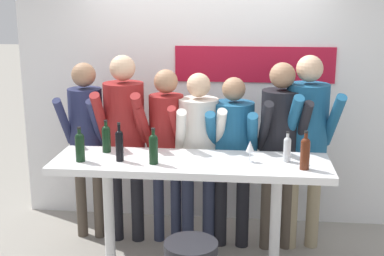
{
  "coord_description": "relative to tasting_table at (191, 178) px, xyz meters",
  "views": [
    {
      "loc": [
        0.44,
        -4.16,
        2.39
      ],
      "look_at": [
        0.0,
        0.1,
        1.29
      ],
      "focal_mm": 50.0,
      "sensor_mm": 36.0,
      "label": 1
    }
  ],
  "objects": [
    {
      "name": "back_wall",
      "position": [
        0.01,
        1.29,
        0.35
      ],
      "size": [
        3.88,
        0.12,
        2.47
      ],
      "color": "white",
      "rests_on": "ground_plane"
    },
    {
      "name": "tasting_table",
      "position": [
        0.0,
        0.0,
        0.0
      ],
      "size": [
        2.28,
        0.65,
        1.04
      ],
      "color": "white",
      "rests_on": "ground_plane"
    },
    {
      "name": "person_far_left",
      "position": [
        -1.08,
        0.65,
        0.21
      ],
      "size": [
        0.39,
        0.53,
        1.75
      ],
      "rotation": [
        0.0,
        0.0,
        -0.02
      ],
      "color": "#473D33",
      "rests_on": "ground_plane"
    },
    {
      "name": "person_left",
      "position": [
        -0.69,
        0.61,
        0.25
      ],
      "size": [
        0.45,
        0.57,
        1.83
      ],
      "rotation": [
        0.0,
        0.0,
        0.01
      ],
      "color": "black",
      "rests_on": "ground_plane"
    },
    {
      "name": "person_center_left",
      "position": [
        -0.3,
        0.62,
        0.18
      ],
      "size": [
        0.44,
        0.56,
        1.7
      ],
      "rotation": [
        0.0,
        0.0,
        -0.17
      ],
      "color": "#23283D",
      "rests_on": "ground_plane"
    },
    {
      "name": "person_center",
      "position": [
        0.01,
        0.56,
        0.15
      ],
      "size": [
        0.5,
        0.6,
        1.68
      ],
      "rotation": [
        0.0,
        0.0,
        0.19
      ],
      "color": "#23283D",
      "rests_on": "ground_plane"
    },
    {
      "name": "person_center_right",
      "position": [
        0.33,
        0.59,
        0.12
      ],
      "size": [
        0.47,
        0.55,
        1.64
      ],
      "rotation": [
        0.0,
        0.0,
        -0.03
      ],
      "color": "black",
      "rests_on": "ground_plane"
    },
    {
      "name": "person_right",
      "position": [
        0.76,
        0.59,
        0.23
      ],
      "size": [
        0.47,
        0.59,
        1.78
      ],
      "rotation": [
        0.0,
        0.0,
        0.13
      ],
      "color": "#473D33",
      "rests_on": "ground_plane"
    },
    {
      "name": "person_far_right",
      "position": [
        1.0,
        0.64,
        0.26
      ],
      "size": [
        0.53,
        0.64,
        1.85
      ],
      "rotation": [
        0.0,
        0.0,
        0.19
      ],
      "color": "gray",
      "rests_on": "ground_plane"
    },
    {
      "name": "wine_bottle_0",
      "position": [
        -0.58,
        -0.07,
        0.3
      ],
      "size": [
        0.06,
        0.06,
        0.32
      ],
      "color": "black",
      "rests_on": "tasting_table"
    },
    {
      "name": "wine_bottle_1",
      "position": [
        -0.75,
        0.16,
        0.29
      ],
      "size": [
        0.07,
        0.07,
        0.28
      ],
      "color": "black",
      "rests_on": "tasting_table"
    },
    {
      "name": "wine_bottle_2",
      "position": [
        -0.29,
        -0.12,
        0.29
      ],
      "size": [
        0.07,
        0.07,
        0.3
      ],
      "color": "black",
      "rests_on": "tasting_table"
    },
    {
      "name": "wine_bottle_3",
      "position": [
        0.91,
        -0.13,
        0.3
      ],
      "size": [
        0.07,
        0.07,
        0.31
      ],
      "color": "#4C1E0F",
      "rests_on": "tasting_table"
    },
    {
      "name": "wine_bottle_4",
      "position": [
        0.78,
        0.05,
        0.27
      ],
      "size": [
        0.06,
        0.06,
        0.25
      ],
      "color": "#B7BCC1",
      "rests_on": "tasting_table"
    },
    {
      "name": "wine_bottle_5",
      "position": [
        -0.89,
        -0.12,
        0.29
      ],
      "size": [
        0.08,
        0.08,
        0.29
      ],
      "color": "black",
      "rests_on": "tasting_table"
    },
    {
      "name": "wine_glass_0",
      "position": [
        0.48,
        0.02,
        0.28
      ],
      "size": [
        0.07,
        0.07,
        0.18
      ],
      "color": "silver",
      "rests_on": "tasting_table"
    }
  ]
}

